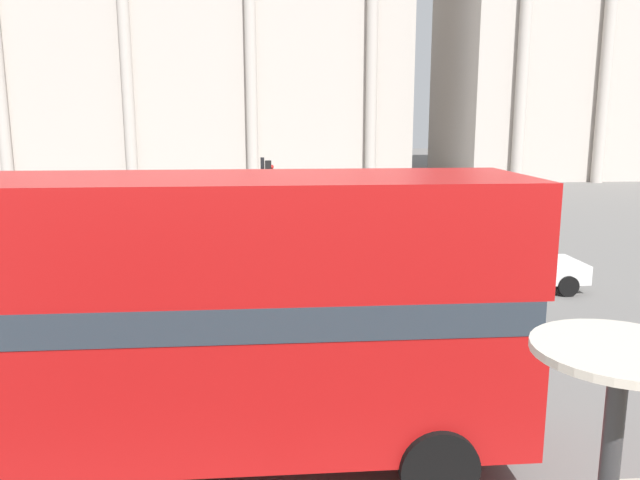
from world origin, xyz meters
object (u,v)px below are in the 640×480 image
Objects in this scene: car_black at (190,246)px; pedestrian_olive at (355,204)px; cafe_dining_table at (616,400)px; traffic_light_near at (175,267)px; car_white at (508,266)px; pedestrian_black at (422,305)px; pedestrian_grey at (227,221)px; double_decker_bus at (166,312)px; pedestrian_yellow at (200,197)px; plaza_building_left at (197,23)px; plaza_building_right at (636,25)px; traffic_light_mid at (265,199)px.

pedestrian_olive is at bearing 36.14° from car_black.
cafe_dining_table is 0.22× the size of traffic_light_near.
car_white is 2.44× the size of pedestrian_black.
pedestrian_grey is at bearing 57.79° from pedestrian_black.
pedestrian_black is (4.78, 4.43, -1.38)m from double_decker_bus.
pedestrian_black is (6.04, -8.34, 0.29)m from car_black.
pedestrian_olive is (7.69, -2.87, -0.05)m from pedestrian_yellow.
plaza_building_left is 20.42× the size of pedestrian_yellow.
double_decker_bus reaches higher than car_white.
pedestrian_grey is 7.32m from pedestrian_yellow.
cafe_dining_table reaches higher than pedestrian_black.
cafe_dining_table is 0.02× the size of plaza_building_right.
pedestrian_olive is (5.97, 17.50, -1.21)m from traffic_light_near.
plaza_building_left is 10.95× the size of traffic_light_near.
pedestrian_olive is at bearing 65.99° from traffic_light_mid.
car_white is (7.16, -2.41, -1.79)m from traffic_light_mid.
cafe_dining_table is (2.65, -6.57, 1.71)m from double_decker_bus.
pedestrian_grey reaches higher than car_black.
plaza_building_right reaches higher than cafe_dining_table.
traffic_light_mid is 10.55m from pedestrian_olive.
pedestrian_yellow is (-4.73, 30.37, -3.05)m from cafe_dining_table.
plaza_building_right is 49.90m from car_black.
traffic_light_mid reaches higher than car_black.
pedestrian_grey is at bearing 38.17° from pedestrian_yellow.
traffic_light_near is (-3.02, 10.00, -1.89)m from cafe_dining_table.
plaza_building_right reaches higher than car_white.
plaza_building_right is 55.72m from traffic_light_near.
traffic_light_near is at bearing 136.56° from pedestrian_black.
traffic_light_mid is 2.21× the size of pedestrian_black.
double_decker_bus is 2.65× the size of traffic_light_mid.
car_black is at bearing 114.67° from pedestrian_olive.
double_decker_bus is 3.45m from traffic_light_near.
cafe_dining_table reaches higher than traffic_light_mid.
traffic_light_mid is (1.35, 11.39, 0.11)m from double_decker_bus.
pedestrian_grey is 13.27m from pedestrian_black.
traffic_light_mid is at bearing 136.83° from pedestrian_grey.
traffic_light_near is 0.88× the size of traffic_light_mid.
pedestrian_black is at bearing -67.83° from car_black.
traffic_light_mid is at bearing 94.12° from cafe_dining_table.
cafe_dining_table reaches higher than car_white.
cafe_dining_table is 0.17× the size of car_white.
double_decker_bus is 23.92m from pedestrian_yellow.
plaza_building_left is 47.60m from traffic_light_near.
plaza_building_right is at bearing 0.70° from pedestrian_black.
car_white is at bearing 32.00° from traffic_light_near.
car_black is 11.06m from pedestrian_yellow.
double_decker_bus is at bearing -98.12° from car_black.
double_decker_bus is 12.94m from car_black.
cafe_dining_table is 0.02× the size of plaza_building_left.
traffic_light_mid is at bearing 89.04° from double_decker_bus.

